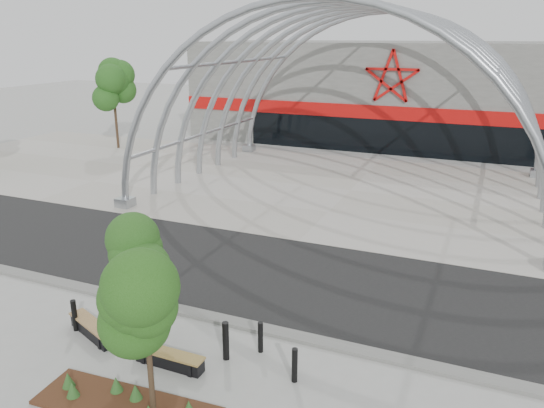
{
  "coord_description": "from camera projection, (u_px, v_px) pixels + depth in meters",
  "views": [
    {
      "loc": [
        7.3,
        -13.16,
        8.58
      ],
      "look_at": [
        0.0,
        4.0,
        2.6
      ],
      "focal_mm": 35.0,
      "sensor_mm": 36.0,
      "label": 1
    }
  ],
  "objects": [
    {
      "name": "road",
      "position": [
        267.0,
        273.0,
        19.93
      ],
      "size": [
        140.0,
        7.0,
        0.02
      ],
      "primitive_type": "cube",
      "color": "black",
      "rests_on": "ground"
    },
    {
      "name": "arena_building",
      "position": [
        408.0,
        91.0,
        44.96
      ],
      "size": [
        34.0,
        15.24,
        8.0
      ],
      "color": "slate",
      "rests_on": "ground"
    },
    {
      "name": "bench_1",
      "position": [
        170.0,
        359.0,
        14.31
      ],
      "size": [
        2.03,
        0.46,
        0.43
      ],
      "color": "black",
      "rests_on": "ground"
    },
    {
      "name": "bollard_2",
      "position": [
        226.0,
        341.0,
        14.52
      ],
      "size": [
        0.18,
        0.18,
        1.14
      ],
      "primitive_type": "cylinder",
      "color": "black",
      "rests_on": "ground"
    },
    {
      "name": "vault_canopy",
      "position": [
        350.0,
        191.0,
        30.45
      ],
      "size": [
        20.8,
        15.8,
        20.36
      ],
      "color": "#9CA1A7",
      "rests_on": "ground"
    },
    {
      "name": "bollard_0",
      "position": [
        75.0,
        315.0,
        15.96
      ],
      "size": [
        0.16,
        0.16,
        1.0
      ],
      "primitive_type": "cylinder",
      "color": "black",
      "rests_on": "ground"
    },
    {
      "name": "ground",
      "position": [
        223.0,
        317.0,
        16.87
      ],
      "size": [
        140.0,
        140.0,
        0.0
      ],
      "primitive_type": "plane",
      "color": "#9A9A95",
      "rests_on": "ground"
    },
    {
      "name": "bollard_4",
      "position": [
        295.0,
        365.0,
        13.6
      ],
      "size": [
        0.15,
        0.15,
        0.97
      ],
      "primitive_type": "cylinder",
      "color": "black",
      "rests_on": "ground"
    },
    {
      "name": "bollard_1",
      "position": [
        138.0,
        331.0,
        15.09
      ],
      "size": [
        0.17,
        0.17,
        1.05
      ],
      "primitive_type": "cylinder",
      "color": "black",
      "rests_on": "ground"
    },
    {
      "name": "planting_bed",
      "position": [
        125.0,
        402.0,
        12.78
      ],
      "size": [
        4.69,
        1.68,
        0.49
      ],
      "color": "black",
      "rests_on": "ground"
    },
    {
      "name": "bollard_3",
      "position": [
        260.0,
        337.0,
        14.89
      ],
      "size": [
        0.15,
        0.15,
        0.93
      ],
      "primitive_type": "cylinder",
      "color": "black",
      "rests_on": "ground"
    },
    {
      "name": "street_tree_0",
      "position": [
        142.0,
        267.0,
        14.58
      ],
      "size": [
        1.52,
        1.52,
        3.46
      ],
      "color": "#331F15",
      "rests_on": "ground"
    },
    {
      "name": "street_tree_1",
      "position": [
        145.0,
        307.0,
        11.69
      ],
      "size": [
        1.67,
        1.67,
        3.94
      ],
      "color": "#2F2416",
      "rests_on": "ground"
    },
    {
      "name": "bench_0",
      "position": [
        92.0,
        329.0,
        15.75
      ],
      "size": [
        2.12,
        1.23,
        0.44
      ],
      "color": "black",
      "rests_on": "ground"
    },
    {
      "name": "bg_tree_0",
      "position": [
        113.0,
        88.0,
        40.43
      ],
      "size": [
        3.0,
        3.0,
        6.45
      ],
      "color": "#2E2014",
      "rests_on": "ground"
    },
    {
      "name": "kerb",
      "position": [
        219.0,
        319.0,
        16.63
      ],
      "size": [
        60.0,
        0.5,
        0.12
      ],
      "primitive_type": "cube",
      "color": "#62625E",
      "rests_on": "ground"
    },
    {
      "name": "forecourt",
      "position": [
        350.0,
        191.0,
        30.45
      ],
      "size": [
        60.0,
        17.0,
        0.04
      ],
      "primitive_type": "cube",
      "color": "#A9A498",
      "rests_on": "ground"
    }
  ]
}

